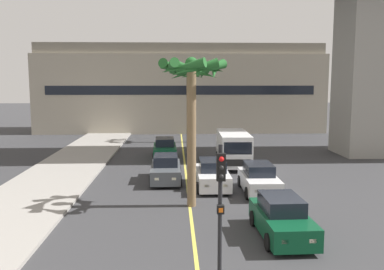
{
  "coord_description": "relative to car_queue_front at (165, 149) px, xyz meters",
  "views": [
    {
      "loc": [
        -0.68,
        -2.49,
        5.93
      ],
      "look_at": [
        0.0,
        14.0,
        3.77
      ],
      "focal_mm": 38.76,
      "sensor_mm": 36.0,
      "label": 1
    }
  ],
  "objects": [
    {
      "name": "car_queue_third",
      "position": [
        4.85,
        -16.48,
        0.0
      ],
      "size": [
        1.92,
        4.14,
        1.56
      ],
      "color": "#0C4728",
      "rests_on": "ground"
    },
    {
      "name": "delivery_van",
      "position": [
        4.88,
        -3.1,
        0.57
      ],
      "size": [
        2.27,
        5.3,
        2.36
      ],
      "color": "white",
      "rests_on": "ground"
    },
    {
      "name": "pier_building_backdrop",
      "position": [
        1.48,
        18.43,
        4.28
      ],
      "size": [
        33.04,
        8.04,
        10.12
      ],
      "color": "#BCB29E",
      "rests_on": "ground"
    },
    {
      "name": "car_queue_front",
      "position": [
        0.0,
        0.0,
        0.0
      ],
      "size": [
        1.94,
        4.15,
        1.56
      ],
      "color": "#0C4728",
      "rests_on": "ground"
    },
    {
      "name": "traffic_light_median_near",
      "position": [
        2.05,
        -20.48,
        1.99
      ],
      "size": [
        0.24,
        0.37,
        4.2
      ],
      "color": "black",
      "rests_on": "ground"
    },
    {
      "name": "palm_tree_far_median",
      "position": [
        1.93,
        2.3,
        5.08
      ],
      "size": [
        3.32,
        3.37,
        7.05
      ],
      "color": "brown",
      "rests_on": "ground"
    },
    {
      "name": "car_queue_fourth",
      "position": [
        5.26,
        -10.15,
        0.0
      ],
      "size": [
        1.86,
        4.11,
        1.56
      ],
      "color": "white",
      "rests_on": "ground"
    },
    {
      "name": "sidewalk_left",
      "position": [
        -6.52,
        -13.09,
        -0.65
      ],
      "size": [
        4.8,
        80.0,
        0.15
      ],
      "primitive_type": "cube",
      "color": "#9E9991",
      "rests_on": "ground"
    },
    {
      "name": "palm_tree_near_median",
      "position": [
        2.18,
        8.34,
        5.63
      ],
      "size": [
        2.99,
        3.0,
        7.64
      ],
      "color": "brown",
      "rests_on": "ground"
    },
    {
      "name": "palm_tree_mid_median",
      "position": [
        1.58,
        -12.44,
        5.01
      ],
      "size": [
        3.16,
        3.25,
        7.02
      ],
      "color": "brown",
      "rests_on": "ground"
    },
    {
      "name": "lane_stripe_center",
      "position": [
        1.48,
        -5.09,
        -0.72
      ],
      "size": [
        0.14,
        56.0,
        0.01
      ],
      "primitive_type": "cube",
      "color": "#DBCC4C",
      "rests_on": "ground"
    },
    {
      "name": "car_queue_fifth",
      "position": [
        2.87,
        -9.02,
        0.0
      ],
      "size": [
        1.84,
        4.1,
        1.56
      ],
      "color": "white",
      "rests_on": "ground"
    },
    {
      "name": "car_queue_second",
      "position": [
        0.24,
        -7.43,
        0.0
      ],
      "size": [
        1.86,
        4.12,
        1.56
      ],
      "color": "#4C5156",
      "rests_on": "ground"
    }
  ]
}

